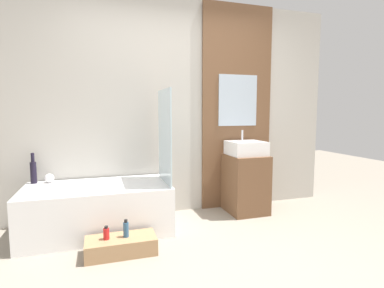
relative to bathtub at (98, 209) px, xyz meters
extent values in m
plane|color=gray|center=(0.93, -1.15, -0.25)|extent=(12.00, 12.00, 0.00)
cube|color=#B7B2A8|center=(0.93, 0.43, 1.05)|extent=(4.20, 0.06, 2.60)
cube|color=brown|center=(1.75, 0.38, 1.05)|extent=(0.95, 0.03, 2.60)
cube|color=#ADBCCC|center=(1.75, 0.36, 1.15)|extent=(0.53, 0.01, 0.65)
cube|color=white|center=(0.00, 0.00, 0.00)|extent=(1.45, 0.77, 0.49)
cube|color=silver|center=(0.00, 0.00, 0.24)|extent=(1.13, 0.54, 0.01)
cube|color=silver|center=(0.70, -0.06, 0.74)|extent=(0.01, 0.60, 0.99)
cube|color=#A87F56|center=(0.18, -0.57, -0.17)|extent=(0.61, 0.29, 0.15)
cube|color=brown|center=(1.75, 0.11, 0.11)|extent=(0.45, 0.50, 0.72)
cube|color=white|center=(1.75, 0.11, 0.56)|extent=(0.43, 0.39, 0.17)
cylinder|color=silver|center=(1.75, 0.22, 0.71)|extent=(0.02, 0.02, 0.13)
cylinder|color=black|center=(-0.65, 0.30, 0.36)|extent=(0.06, 0.06, 0.23)
cylinder|color=black|center=(-0.65, 0.30, 0.52)|extent=(0.03, 0.03, 0.10)
sphere|color=white|center=(-0.49, 0.28, 0.29)|extent=(0.10, 0.10, 0.10)
cylinder|color=red|center=(0.06, -0.57, -0.05)|extent=(0.05, 0.05, 0.10)
cylinder|color=black|center=(0.06, -0.57, 0.01)|extent=(0.03, 0.03, 0.02)
cylinder|color=#2D567A|center=(0.23, -0.57, -0.03)|extent=(0.05, 0.05, 0.13)
cylinder|color=black|center=(0.23, -0.57, 0.04)|extent=(0.03, 0.03, 0.03)
camera|label=1|loc=(0.03, -3.17, 1.00)|focal=28.00mm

